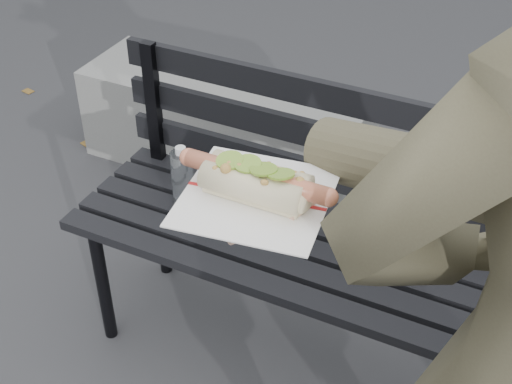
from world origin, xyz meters
TOP-DOWN VIEW (x-y plane):
  - park_bench at (-0.07, 0.89)m, footprint 1.50×0.44m
  - concrete_block at (-0.85, 1.67)m, footprint 1.20×0.40m
  - held_hotdog at (0.27, 0.16)m, footprint 0.64×0.30m

SIDE VIEW (x-z plane):
  - concrete_block at x=-0.85m, z-range 0.00..0.40m
  - park_bench at x=-0.07m, z-range 0.08..0.96m
  - held_hotdog at x=0.27m, z-range 1.15..1.34m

